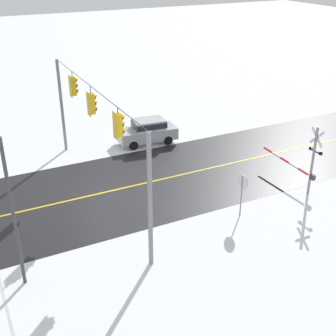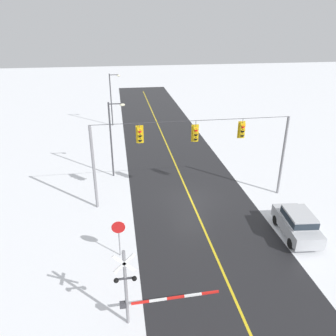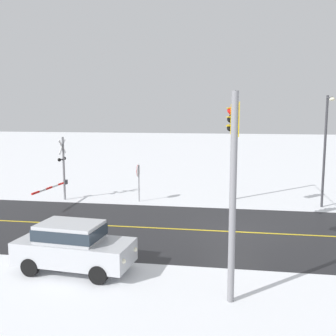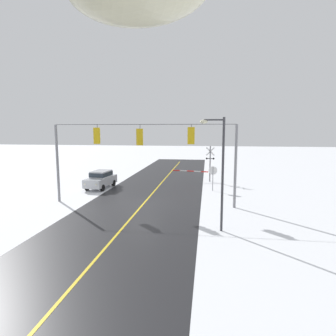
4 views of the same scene
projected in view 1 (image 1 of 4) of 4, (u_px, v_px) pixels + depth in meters
ground_plane at (99, 194)px, 25.48m from camera, size 160.00×160.00×0.00m
signal_span at (94, 123)px, 23.63m from camera, size 14.20×0.47×6.22m
stop_sign at (242, 186)px, 22.66m from camera, size 0.80×0.09×2.35m
railroad_crossing at (308, 159)px, 25.01m from camera, size 4.67×0.31×4.00m
parked_car_silver at (148, 130)px, 31.76m from camera, size 2.14×4.32×1.74m
streetlamp_near at (10, 198)px, 17.17m from camera, size 1.39×0.28×6.50m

